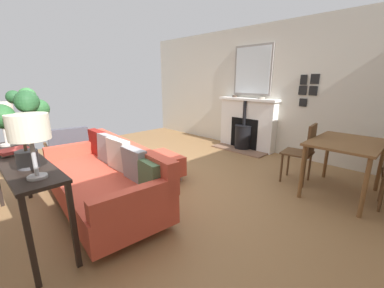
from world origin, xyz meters
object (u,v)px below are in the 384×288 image
object	(u,v)px
mantel_bowl_far	(262,98)
book_stack	(14,151)
ottoman	(158,165)
table_lamp_far_end	(29,129)
table_lamp_near_end	(1,114)
dining_table	(346,149)
sofa	(105,178)
potted_plant	(19,116)
console_table	(22,168)
fireplace	(246,127)
mantel_bowl_near	(235,96)
dining_chair_near_fireplace	(304,149)
armchair_accent	(68,146)

from	to	relation	value
mantel_bowl_far	book_stack	world-z (taller)	mantel_bowl_far
ottoman	table_lamp_far_end	size ratio (longest dim) A/B	1.50
table_lamp_near_end	book_stack	bearing A→B (deg)	89.72
book_stack	dining_table	distance (m)	3.87
sofa	potted_plant	bearing A→B (deg)	25.38
console_table	table_lamp_far_end	distance (m)	0.81
fireplace	ottoman	xyz separation A→B (m)	(2.46, 0.02, -0.26)
mantel_bowl_near	sofa	world-z (taller)	mantel_bowl_near
ottoman	mantel_bowl_far	bearing A→B (deg)	173.36
table_lamp_far_end	book_stack	size ratio (longest dim) A/B	1.70
table_lamp_near_end	dining_chair_near_fireplace	world-z (taller)	table_lamp_near_end
mantel_bowl_far	table_lamp_near_end	world-z (taller)	table_lamp_near_end
ottoman	fireplace	bearing A→B (deg)	-179.51
armchair_accent	dining_chair_near_fireplace	world-z (taller)	dining_chair_near_fireplace
table_lamp_near_end	mantel_bowl_near	bearing A→B (deg)	178.42
console_table	dining_chair_near_fireplace	world-z (taller)	dining_chair_near_fireplace
fireplace	dining_chair_near_fireplace	size ratio (longest dim) A/B	1.53
mantel_bowl_near	dining_table	world-z (taller)	mantel_bowl_near
table_lamp_near_end	table_lamp_far_end	xyz separation A→B (m)	(0.00, 1.32, 0.02)
sofa	dining_table	world-z (taller)	sofa
sofa	dining_table	bearing A→B (deg)	139.93
sofa	console_table	xyz separation A→B (m)	(0.81, -0.00, 0.35)
mantel_bowl_far	table_lamp_far_end	distance (m)	4.25
sofa	dining_chair_near_fireplace	bearing A→B (deg)	148.35
book_stack	table_lamp_near_end	bearing A→B (deg)	-90.28
fireplace	dining_table	size ratio (longest dim) A/B	1.29
dining_chair_near_fireplace	sofa	bearing A→B (deg)	-31.65
table_lamp_near_end	book_stack	world-z (taller)	table_lamp_near_end
mantel_bowl_far	potted_plant	world-z (taller)	potted_plant
sofa	book_stack	size ratio (longest dim) A/B	7.47
mantel_bowl_far	console_table	xyz separation A→B (m)	(4.22, -0.13, -0.46)
armchair_accent	mantel_bowl_far	bearing A→B (deg)	152.18
console_table	book_stack	bearing A→B (deg)	-89.44
fireplace	ottoman	size ratio (longest dim) A/B	1.87
mantel_bowl_far	potted_plant	size ratio (longest dim) A/B	0.22
fireplace	mantel_bowl_near	bearing A→B (deg)	-94.52
console_table	potted_plant	xyz separation A→B (m)	(0.00, 0.39, 0.55)
mantel_bowl_near	potted_plant	size ratio (longest dim) A/B	0.18
book_stack	dining_table	xyz separation A→B (m)	(-3.18, 2.20, -0.17)
mantel_bowl_near	console_table	distance (m)	4.28
potted_plant	book_stack	world-z (taller)	potted_plant
fireplace	mantel_bowl_near	distance (m)	0.75
dining_table	mantel_bowl_near	bearing A→B (deg)	-112.48
mantel_bowl_near	table_lamp_far_end	world-z (taller)	table_lamp_far_end
book_stack	dining_chair_near_fireplace	xyz separation A→B (m)	(-3.19, 1.68, -0.28)
mantel_bowl_far	potted_plant	bearing A→B (deg)	3.47
ottoman	console_table	size ratio (longest dim) A/B	0.42
console_table	armchair_accent	bearing A→B (deg)	-119.79
ottoman	console_table	distance (m)	1.80
ottoman	table_lamp_near_end	distance (m)	2.03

